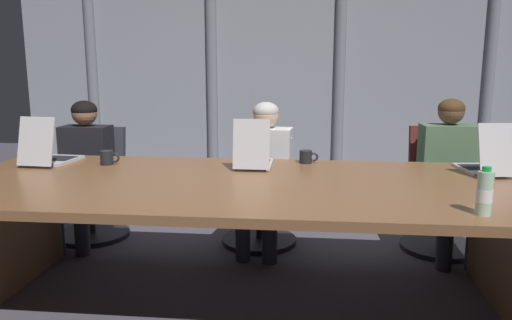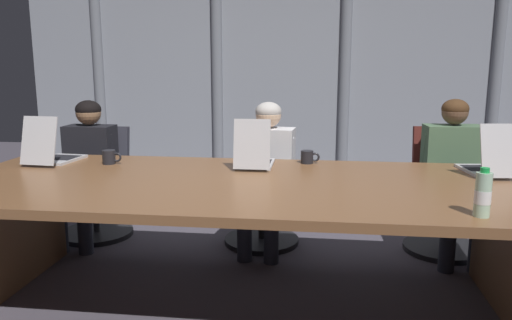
% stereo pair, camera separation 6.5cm
% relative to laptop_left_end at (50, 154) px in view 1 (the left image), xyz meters
% --- Properties ---
extents(ground_plane, '(11.38, 11.38, 0.00)m').
position_rel_laptop_left_end_xyz_m(ground_plane, '(1.40, -0.39, -0.82)').
color(ground_plane, '#47424C').
extents(conference_table, '(3.52, 1.41, 0.76)m').
position_rel_laptop_left_end_xyz_m(conference_table, '(1.40, -0.39, -0.22)').
color(conference_table, brown).
rests_on(conference_table, ground_plane).
extents(curtain_backdrop, '(5.69, 0.17, 2.68)m').
position_rel_laptop_left_end_xyz_m(curtain_backdrop, '(1.40, 2.33, 0.52)').
color(curtain_backdrop, gray).
rests_on(curtain_backdrop, ground_plane).
extents(laptop_left_end, '(0.28, 0.45, 0.33)m').
position_rel_laptop_left_end_xyz_m(laptop_left_end, '(0.00, 0.00, 0.00)').
color(laptop_left_end, '#BCBCC1').
rests_on(laptop_left_end, conference_table).
extents(laptop_left_mid, '(0.23, 0.40, 0.33)m').
position_rel_laptop_left_end_xyz_m(laptop_left_mid, '(1.40, 0.02, -0.00)').
color(laptop_left_mid, '#BCBCC1').
rests_on(laptop_left_mid, conference_table).
extents(laptop_center, '(0.28, 0.46, 0.33)m').
position_rel_laptop_left_end_xyz_m(laptop_center, '(2.85, -0.01, -0.00)').
color(laptop_center, '#BCBCC1').
rests_on(laptop_center, conference_table).
extents(office_chair_left_end, '(0.60, 0.60, 0.90)m').
position_rel_laptop_left_end_xyz_m(office_chair_left_end, '(-0.03, 0.70, -0.49)').
color(office_chair_left_end, '#2D2D38').
rests_on(office_chair_left_end, ground_plane).
extents(office_chair_left_mid, '(0.60, 0.60, 0.90)m').
position_rel_laptop_left_end_xyz_m(office_chair_left_mid, '(1.38, 0.70, -0.49)').
color(office_chair_left_mid, '#2D2D38').
rests_on(office_chair_left_mid, ground_plane).
extents(office_chair_center, '(0.60, 0.60, 0.94)m').
position_rel_laptop_left_end_xyz_m(office_chair_center, '(2.79, 0.71, -0.47)').
color(office_chair_center, '#511E19').
rests_on(office_chair_center, ground_plane).
extents(person_left_end, '(0.40, 0.55, 1.14)m').
position_rel_laptop_left_end_xyz_m(person_left_end, '(-0.03, 0.55, -0.17)').
color(person_left_end, black).
rests_on(person_left_end, ground_plane).
extents(person_left_mid, '(0.45, 0.57, 1.14)m').
position_rel_laptop_left_end_xyz_m(person_left_mid, '(1.42, 0.55, -0.17)').
color(person_left_mid, silver).
rests_on(person_left_mid, ground_plane).
extents(person_center, '(0.43, 0.56, 1.18)m').
position_rel_laptop_left_end_xyz_m(person_center, '(2.81, 0.55, -0.16)').
color(person_center, '#4C6B4C').
rests_on(person_center, ground_plane).
extents(water_bottle_primary, '(0.07, 0.07, 0.22)m').
position_rel_laptop_left_end_xyz_m(water_bottle_primary, '(2.55, -0.93, 0.04)').
color(water_bottle_primary, '#ADD1B2').
rests_on(water_bottle_primary, conference_table).
extents(coffee_mug_near, '(0.13, 0.09, 0.09)m').
position_rel_laptop_left_end_xyz_m(coffee_mug_near, '(0.41, 0.00, -0.02)').
color(coffee_mug_near, black).
rests_on(coffee_mug_near, conference_table).
extents(coffee_mug_far, '(0.13, 0.09, 0.09)m').
position_rel_laptop_left_end_xyz_m(coffee_mug_far, '(1.74, 0.19, -0.02)').
color(coffee_mug_far, black).
rests_on(coffee_mug_far, conference_table).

